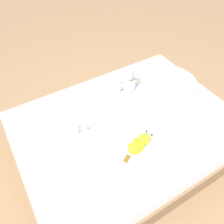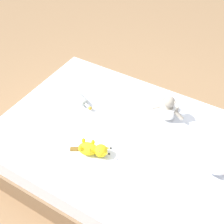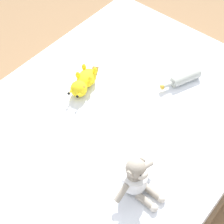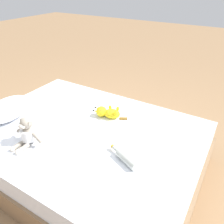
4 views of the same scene
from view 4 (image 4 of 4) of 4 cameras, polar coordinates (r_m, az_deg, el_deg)
ground_plane at (r=2.23m, az=-6.41°, el=-13.47°), size 16.00×16.00×0.00m
bed at (r=2.08m, az=-6.75°, el=-9.34°), size 1.48×2.01×0.43m
pillow at (r=2.29m, az=-25.06°, el=0.74°), size 0.54×0.42×0.15m
plush_monkey at (r=1.85m, az=-20.87°, el=-5.08°), size 0.23×0.29×0.24m
plush_yellow_creature at (r=2.08m, az=-1.16°, el=-0.13°), size 0.16×0.33×0.10m
glass_bottle at (r=1.61m, az=3.65°, el=-11.79°), size 0.15×0.27×0.07m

